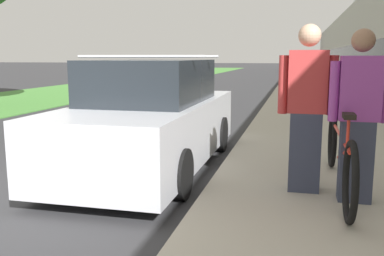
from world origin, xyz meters
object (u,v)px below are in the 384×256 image
Objects in this scene: tandem_bicycle at (340,154)px; parked_sedan_curbside at (152,119)px; person_rider at (358,117)px; person_bystander at (307,109)px; cruiser_bike_farthest at (383,94)px.

parked_sedan_curbside reaches higher than tandem_bicycle.
person_bystander is (-0.50, 0.24, 0.04)m from person_rider.
cruiser_bike_farthest is (1.93, 9.40, -0.51)m from person_rider.
tandem_bicycle is at bearing -102.79° from cruiser_bike_farthest.
person_bystander reaches higher than cruiser_bike_farthest.
person_bystander is 0.41× the size of parked_sedan_curbside.
person_bystander is at bearing 154.96° from person_rider.
person_rider is at bearing -71.00° from tandem_bicycle.
person_bystander is 2.46m from parked_sedan_curbside.
tandem_bicycle is 0.65m from person_bystander.
tandem_bicycle is 2.74m from parked_sedan_curbside.
parked_sedan_curbside reaches higher than cruiser_bike_farthest.
person_rider is (0.12, -0.36, 0.48)m from tandem_bicycle.
parked_sedan_curbside is (-2.67, 1.35, -0.31)m from person_rider.
person_bystander reaches higher than person_rider.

